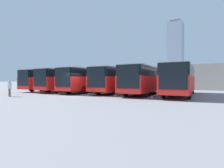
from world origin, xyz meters
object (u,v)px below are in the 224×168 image
(bus_2, at_px, (119,79))
(bus_5, at_px, (55,80))
(bus_0, at_px, (180,79))
(bus_1, at_px, (146,79))
(bus_3, at_px, (92,79))
(bus_4, at_px, (72,80))
(pedestrian, at_px, (9,88))

(bus_2, relative_size, bus_5, 1.00)
(bus_5, bearing_deg, bus_0, 177.06)
(bus_1, bearing_deg, bus_0, 178.28)
(bus_1, distance_m, bus_3, 7.92)
(bus_1, xyz_separation_m, bus_4, (11.86, 0.50, 0.00))
(bus_0, xyz_separation_m, pedestrian, (15.05, 10.56, -0.91))
(bus_1, relative_size, pedestrian, 7.17)
(bus_4, bearing_deg, bus_2, -177.09)
(bus_2, xyz_separation_m, bus_5, (11.86, 0.71, 0.00))
(bus_5, xyz_separation_m, pedestrian, (-4.72, 10.16, -0.91))
(bus_2, bearing_deg, bus_5, -0.67)
(bus_0, relative_size, bus_5, 1.00)
(bus_2, bearing_deg, bus_4, 2.91)
(bus_1, height_order, bus_5, same)
(bus_1, bearing_deg, bus_2, -10.94)
(bus_0, relative_size, pedestrian, 7.17)
(bus_0, bearing_deg, bus_3, -1.00)
(bus_3, height_order, bus_5, same)
(bus_0, bearing_deg, pedestrian, 30.97)
(bus_0, relative_size, bus_1, 1.00)
(bus_4, bearing_deg, bus_5, -7.88)
(bus_2, distance_m, bus_3, 4.07)
(bus_0, relative_size, bus_4, 1.00)
(bus_0, height_order, bus_2, same)
(bus_4, bearing_deg, bus_1, 178.31)
(bus_3, height_order, pedestrian, bus_3)
(bus_0, bearing_deg, bus_2, -6.34)
(pedestrian, bearing_deg, bus_1, 67.42)
(bus_4, bearing_deg, pedestrian, 90.32)
(bus_1, distance_m, bus_5, 15.81)
(bus_1, relative_size, bus_4, 1.00)
(bus_3, bearing_deg, bus_2, -170.56)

